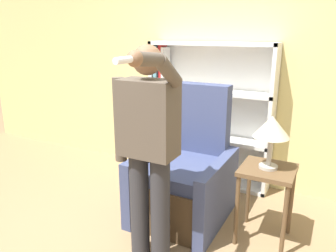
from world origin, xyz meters
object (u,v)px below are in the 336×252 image
at_px(person_standing, 148,145).
at_px(table_lamp, 272,129).
at_px(side_table, 267,182).
at_px(armchair, 186,178).
at_px(bookcase, 200,115).

distance_m(person_standing, table_lamp, 1.01).
bearing_deg(side_table, person_standing, -138.19).
xyz_separation_m(side_table, table_lamp, (-0.00, -0.00, 0.47)).
bearing_deg(person_standing, table_lamp, 41.81).
xyz_separation_m(armchair, person_standing, (0.02, -0.74, 0.57)).
bearing_deg(person_standing, side_table, 41.81).
bearing_deg(armchair, table_lamp, -4.63).
xyz_separation_m(person_standing, table_lamp, (0.75, 0.67, 0.05)).
relative_size(bookcase, side_table, 2.47).
bearing_deg(bookcase, side_table, -42.66).
xyz_separation_m(bookcase, person_standing, (0.24, -1.59, 0.15)).
bearing_deg(person_standing, bookcase, 98.59).
bearing_deg(armchair, bookcase, 104.53).
xyz_separation_m(bookcase, side_table, (0.99, -0.91, -0.26)).
height_order(armchair, person_standing, person_standing).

